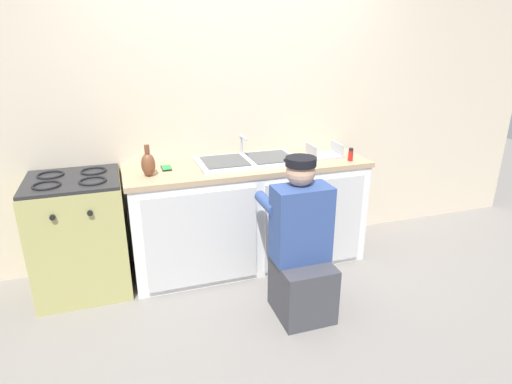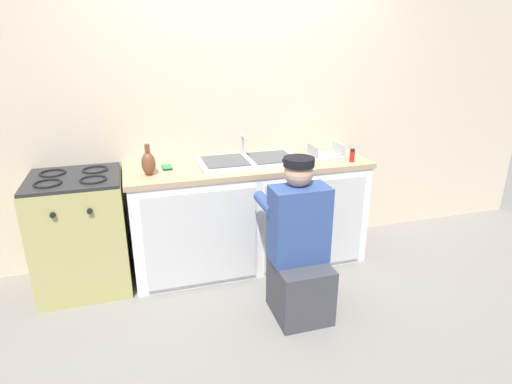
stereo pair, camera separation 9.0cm
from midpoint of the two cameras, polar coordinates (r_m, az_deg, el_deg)
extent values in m
plane|color=gray|center=(3.50, 1.23, -11.38)|extent=(12.00, 12.00, 0.00)
cube|color=beige|center=(3.65, -1.81, 11.03)|extent=(6.00, 0.10, 2.50)
cube|color=white|center=(3.56, -0.20, -3.19)|extent=(1.89, 0.60, 0.84)
cube|color=silver|center=(3.19, -6.48, -6.25)|extent=(0.83, 0.02, 0.74)
cube|color=silver|center=(3.44, 8.58, -4.28)|extent=(0.83, 0.02, 0.74)
cube|color=tan|center=(3.41, -0.21, 3.57)|extent=(1.93, 0.62, 0.04)
cube|color=silver|center=(3.40, -0.21, 4.13)|extent=(0.80, 0.44, 0.03)
cube|color=#4C4F51|center=(3.35, -3.34, 4.17)|extent=(0.33, 0.35, 0.01)
cube|color=#4C4F51|center=(3.45, 2.82, 4.68)|extent=(0.33, 0.35, 0.01)
cylinder|color=#B7BABF|center=(3.55, -1.09, 6.11)|extent=(0.02, 0.02, 0.18)
cylinder|color=#B7BABF|center=(3.46, -0.74, 7.24)|extent=(0.02, 0.16, 0.02)
cube|color=tan|center=(3.45, -21.54, -5.28)|extent=(0.65, 0.60, 0.86)
cube|color=#262628|center=(3.30, -22.52, 1.68)|extent=(0.64, 0.59, 0.02)
torus|color=black|center=(3.20, -25.32, 1.05)|extent=(0.19, 0.19, 0.02)
torus|color=black|center=(3.16, -20.12, 1.59)|extent=(0.19, 0.19, 0.02)
torus|color=black|center=(3.43, -24.82, 2.32)|extent=(0.19, 0.19, 0.02)
torus|color=black|center=(3.39, -19.96, 2.84)|extent=(0.19, 0.19, 0.02)
cylinder|color=black|center=(3.07, -24.72, -2.82)|extent=(0.04, 0.02, 0.04)
cylinder|color=black|center=(3.04, -20.51, -2.42)|extent=(0.04, 0.02, 0.04)
cube|color=#3F3F47|center=(3.02, 6.76, -12.70)|extent=(0.36, 0.40, 0.40)
cube|color=#334C8C|center=(2.85, 6.67, -4.28)|extent=(0.38, 0.22, 0.52)
sphere|color=tan|center=(2.76, 6.63, 2.59)|extent=(0.19, 0.19, 0.19)
cylinder|color=black|center=(2.74, 6.69, 4.02)|extent=(0.20, 0.20, 0.06)
cube|color=black|center=(2.82, 5.99, 4.12)|extent=(0.13, 0.09, 0.02)
cylinder|color=#334C8C|center=(2.92, 2.14, -1.52)|extent=(0.08, 0.30, 0.08)
cylinder|color=#334C8C|center=(3.04, 8.21, -0.82)|extent=(0.08, 0.30, 0.08)
cube|color=black|center=(3.34, -11.04, 3.25)|extent=(0.07, 0.14, 0.01)
cube|color=green|center=(3.33, -11.05, 3.35)|extent=(0.06, 0.12, 0.00)
cylinder|color=red|center=(3.52, 13.41, 4.63)|extent=(0.04, 0.04, 0.08)
cylinder|color=black|center=(3.51, 13.47, 5.45)|extent=(0.04, 0.04, 0.02)
cube|color=#B2B7BC|center=(3.62, 9.97, 4.76)|extent=(0.28, 0.22, 0.02)
cube|color=#B2B7BC|center=(3.56, 8.29, 5.41)|extent=(0.01, 0.21, 0.10)
cube|color=#B2B7BC|center=(3.66, 11.70, 5.63)|extent=(0.01, 0.21, 0.10)
ellipsoid|color=brown|center=(3.17, -13.35, 3.69)|extent=(0.10, 0.10, 0.17)
cylinder|color=brown|center=(3.14, -13.52, 5.70)|extent=(0.04, 0.04, 0.06)
camera|label=1|loc=(0.04, -89.21, 0.29)|focal=30.00mm
camera|label=2|loc=(0.04, 90.79, -0.29)|focal=30.00mm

